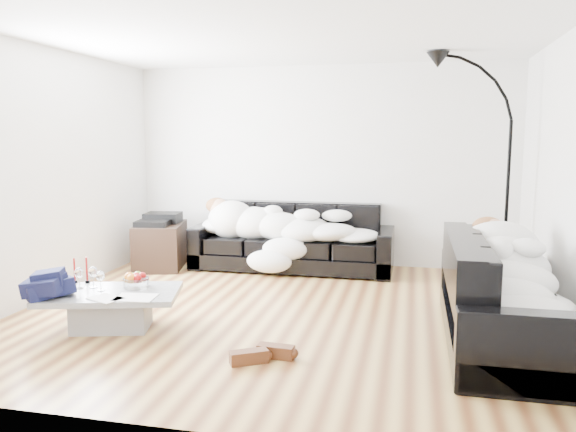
% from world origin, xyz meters
% --- Properties ---
extents(ground, '(5.00, 5.00, 0.00)m').
position_xyz_m(ground, '(0.00, 0.00, 0.00)').
color(ground, brown).
rests_on(ground, ground).
extents(wall_back, '(5.00, 0.02, 2.60)m').
position_xyz_m(wall_back, '(0.00, 2.25, 1.30)').
color(wall_back, silver).
rests_on(wall_back, ground).
extents(wall_left, '(0.02, 4.50, 2.60)m').
position_xyz_m(wall_left, '(-2.50, 0.00, 1.30)').
color(wall_left, silver).
rests_on(wall_left, ground).
extents(wall_right, '(0.02, 4.50, 2.60)m').
position_xyz_m(wall_right, '(2.50, 0.00, 1.30)').
color(wall_right, silver).
rests_on(wall_right, ground).
extents(ceiling, '(5.00, 5.00, 0.00)m').
position_xyz_m(ceiling, '(0.00, 0.00, 2.60)').
color(ceiling, white).
rests_on(ceiling, ground).
extents(sofa_back, '(2.53, 0.88, 0.83)m').
position_xyz_m(sofa_back, '(-0.28, 1.81, 0.41)').
color(sofa_back, black).
rests_on(sofa_back, ground).
extents(sofa_right, '(0.91, 2.13, 0.86)m').
position_xyz_m(sofa_right, '(1.96, -0.39, 0.43)').
color(sofa_right, black).
rests_on(sofa_right, ground).
extents(sleeper_back, '(2.14, 0.74, 0.43)m').
position_xyz_m(sleeper_back, '(-0.28, 1.76, 0.63)').
color(sleeper_back, white).
rests_on(sleeper_back, sofa_back).
extents(sleeper_right, '(0.77, 1.83, 0.45)m').
position_xyz_m(sleeper_right, '(1.96, -0.39, 0.64)').
color(sleeper_right, white).
rests_on(sleeper_right, sofa_right).
extents(teal_cushion, '(0.42, 0.38, 0.20)m').
position_xyz_m(teal_cushion, '(1.90, 0.27, 0.72)').
color(teal_cushion, '#0E6450').
rests_on(teal_cushion, sofa_right).
extents(coffee_table, '(1.30, 0.96, 0.34)m').
position_xyz_m(coffee_table, '(-1.35, -0.77, 0.17)').
color(coffee_table, '#939699').
rests_on(coffee_table, ground).
extents(fruit_bowl, '(0.25, 0.25, 0.14)m').
position_xyz_m(fruit_bowl, '(-1.19, -0.61, 0.41)').
color(fruit_bowl, white).
rests_on(fruit_bowl, coffee_table).
extents(wine_glass_a, '(0.08, 0.08, 0.19)m').
position_xyz_m(wine_glass_a, '(-1.56, -0.69, 0.43)').
color(wine_glass_a, white).
rests_on(wine_glass_a, coffee_table).
extents(wine_glass_b, '(0.10, 0.10, 0.18)m').
position_xyz_m(wine_glass_b, '(-1.67, -0.74, 0.43)').
color(wine_glass_b, white).
rests_on(wine_glass_b, coffee_table).
extents(wine_glass_c, '(0.09, 0.09, 0.18)m').
position_xyz_m(wine_glass_c, '(-1.44, -0.77, 0.43)').
color(wine_glass_c, white).
rests_on(wine_glass_c, coffee_table).
extents(candle_left, '(0.04, 0.04, 0.23)m').
position_xyz_m(candle_left, '(-1.82, -0.58, 0.45)').
color(candle_left, maroon).
rests_on(candle_left, coffee_table).
extents(candle_right, '(0.05, 0.05, 0.24)m').
position_xyz_m(candle_right, '(-1.71, -0.56, 0.46)').
color(candle_right, maroon).
rests_on(candle_right, coffee_table).
extents(newspaper_a, '(0.36, 0.29, 0.01)m').
position_xyz_m(newspaper_a, '(-1.04, -0.91, 0.35)').
color(newspaper_a, silver).
rests_on(newspaper_a, coffee_table).
extents(newspaper_b, '(0.33, 0.29, 0.01)m').
position_xyz_m(newspaper_b, '(-1.27, -0.99, 0.35)').
color(newspaper_b, silver).
rests_on(newspaper_b, coffee_table).
extents(navy_jacket, '(0.51, 0.48, 0.20)m').
position_xyz_m(navy_jacket, '(-1.79, -1.05, 0.52)').
color(navy_jacket, black).
rests_on(navy_jacket, coffee_table).
extents(shoes, '(0.57, 0.49, 0.11)m').
position_xyz_m(shoes, '(0.13, -1.17, 0.05)').
color(shoes, '#472311').
rests_on(shoes, ground).
extents(av_cabinet, '(0.75, 0.94, 0.57)m').
position_xyz_m(av_cabinet, '(-1.97, 1.52, 0.29)').
color(av_cabinet, black).
rests_on(av_cabinet, ground).
extents(stereo, '(0.48, 0.40, 0.13)m').
position_xyz_m(stereo, '(-1.97, 1.52, 0.64)').
color(stereo, black).
rests_on(stereo, av_cabinet).
extents(floor_lamp, '(0.89, 0.60, 2.27)m').
position_xyz_m(floor_lamp, '(2.20, 1.34, 1.14)').
color(floor_lamp, black).
rests_on(floor_lamp, ground).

